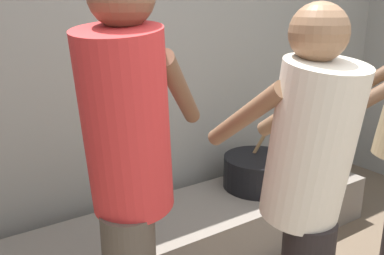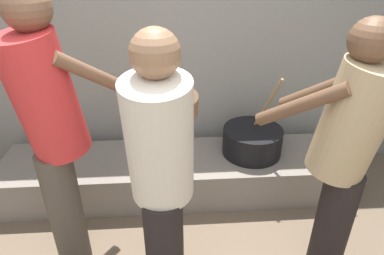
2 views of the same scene
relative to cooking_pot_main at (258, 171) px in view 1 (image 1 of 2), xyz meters
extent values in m
cube|color=gray|center=(-0.62, 0.49, 0.59)|extent=(4.89, 0.20, 2.05)
cube|color=slate|center=(-0.62, -0.03, -0.27)|extent=(2.73, 0.60, 0.32)
cylinder|color=black|center=(0.00, 0.00, 0.00)|extent=(0.47, 0.47, 0.21)
cylinder|color=#937047|center=(0.08, 0.00, 0.30)|extent=(0.15, 0.23, 0.51)
cylinder|color=brown|center=(0.18, -0.61, 0.68)|extent=(0.38, 0.37, 0.35)
cylinder|color=brown|center=(-0.01, -0.81, 0.68)|extent=(0.38, 0.37, 0.35)
cylinder|color=red|center=(-1.27, -0.67, 0.71)|extent=(0.49, 0.49, 0.69)
cylinder|color=brown|center=(-1.00, -0.59, 0.78)|extent=(0.40, 0.39, 0.37)
cylinder|color=brown|center=(-1.19, -0.40, 0.78)|extent=(0.40, 0.39, 0.37)
cylinder|color=beige|center=(-0.69, -0.99, 0.62)|extent=(0.33, 0.40, 0.64)
sphere|color=brown|center=(-0.69, -0.98, 1.01)|extent=(0.21, 0.21, 0.21)
cylinder|color=brown|center=(-0.54, -0.78, 0.68)|extent=(0.11, 0.46, 0.35)
cylinder|color=brown|center=(-0.81, -0.76, 0.68)|extent=(0.11, 0.46, 0.35)
camera|label=1|loc=(-1.85, -1.94, 1.11)|focal=39.11mm
camera|label=2|loc=(-0.64, -2.26, 1.38)|focal=31.44mm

